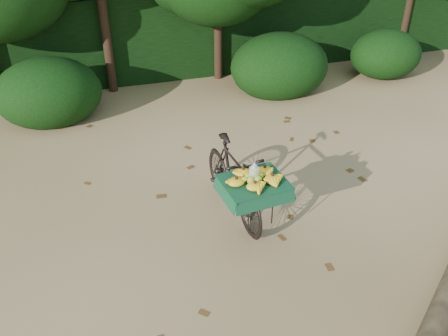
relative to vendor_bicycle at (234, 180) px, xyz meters
name	(u,v)px	position (x,y,z in m)	size (l,w,h in m)	color
ground	(300,230)	(0.70, -0.61, -0.53)	(80.00, 80.00, 0.00)	tan
vendor_bicycle	(234,180)	(0.00, 0.00, 0.00)	(0.80, 1.82, 1.04)	black
hedge_backdrop	(184,27)	(0.70, 5.69, 0.37)	(26.00, 1.80, 1.80)	black
bush_clumps	(233,74)	(1.20, 3.69, -0.08)	(8.80, 1.70, 0.90)	black
leaf_litter	(280,201)	(0.70, 0.04, -0.53)	(7.00, 7.30, 0.01)	#543516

